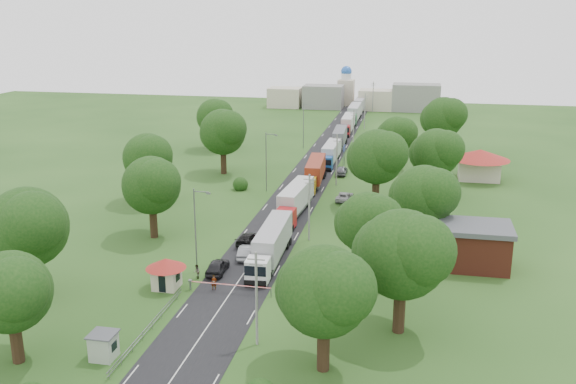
% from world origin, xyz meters
% --- Properties ---
extents(ground, '(260.00, 260.00, 0.00)m').
position_xyz_m(ground, '(0.00, 0.00, 0.00)').
color(ground, '#224617').
rests_on(ground, ground).
extents(road, '(8.00, 200.00, 0.04)m').
position_xyz_m(road, '(0.00, 20.00, 0.00)').
color(road, black).
rests_on(road, ground).
extents(boom_barrier, '(9.22, 0.35, 1.18)m').
position_xyz_m(boom_barrier, '(-1.36, -25.00, 0.89)').
color(boom_barrier, slate).
rests_on(boom_barrier, ground).
extents(guard_booth, '(4.40, 4.40, 3.45)m').
position_xyz_m(guard_booth, '(-7.20, -25.00, 2.16)').
color(guard_booth, beige).
rests_on(guard_booth, ground).
extents(kiosk, '(2.30, 2.30, 2.41)m').
position_xyz_m(kiosk, '(-7.00, -40.00, 1.23)').
color(kiosk, '#99A593').
rests_on(kiosk, ground).
extents(guard_rail, '(0.10, 17.00, 1.70)m').
position_xyz_m(guard_rail, '(-5.00, -35.00, 0.00)').
color(guard_rail, slate).
rests_on(guard_rail, ground).
extents(info_sign, '(0.12, 3.10, 4.10)m').
position_xyz_m(info_sign, '(5.20, 35.00, 3.00)').
color(info_sign, slate).
rests_on(info_sign, ground).
extents(pole_0, '(1.60, 0.24, 9.00)m').
position_xyz_m(pole_0, '(5.50, -35.00, 4.68)').
color(pole_0, gray).
rests_on(pole_0, ground).
extents(pole_1, '(1.60, 0.24, 9.00)m').
position_xyz_m(pole_1, '(5.50, -7.00, 4.68)').
color(pole_1, gray).
rests_on(pole_1, ground).
extents(pole_2, '(1.60, 0.24, 9.00)m').
position_xyz_m(pole_2, '(5.50, 21.00, 4.68)').
color(pole_2, gray).
rests_on(pole_2, ground).
extents(pole_3, '(1.60, 0.24, 9.00)m').
position_xyz_m(pole_3, '(5.50, 49.00, 4.68)').
color(pole_3, gray).
rests_on(pole_3, ground).
extents(pole_4, '(1.60, 0.24, 9.00)m').
position_xyz_m(pole_4, '(5.50, 77.00, 4.68)').
color(pole_4, gray).
rests_on(pole_4, ground).
extents(pole_5, '(1.60, 0.24, 9.00)m').
position_xyz_m(pole_5, '(5.50, 105.00, 4.68)').
color(pole_5, gray).
rests_on(pole_5, ground).
extents(lamp_0, '(2.03, 0.22, 10.00)m').
position_xyz_m(lamp_0, '(-5.35, -20.00, 5.55)').
color(lamp_0, slate).
rests_on(lamp_0, ground).
extents(lamp_1, '(2.03, 0.22, 10.00)m').
position_xyz_m(lamp_1, '(-5.35, 15.00, 5.55)').
color(lamp_1, slate).
rests_on(lamp_1, ground).
extents(lamp_2, '(2.03, 0.22, 10.00)m').
position_xyz_m(lamp_2, '(-5.35, 50.00, 5.55)').
color(lamp_2, slate).
rests_on(lamp_2, ground).
extents(tree_0, '(8.80, 8.80, 11.07)m').
position_xyz_m(tree_0, '(11.99, -37.84, 7.22)').
color(tree_0, '#382616').
rests_on(tree_0, ground).
extents(tree_1, '(9.60, 9.60, 12.05)m').
position_xyz_m(tree_1, '(17.99, -29.83, 7.85)').
color(tree_1, '#382616').
rests_on(tree_1, ground).
extents(tree_2, '(8.00, 8.00, 10.10)m').
position_xyz_m(tree_2, '(13.99, -17.86, 6.60)').
color(tree_2, '#382616').
rests_on(tree_2, ground).
extents(tree_3, '(8.80, 8.80, 11.07)m').
position_xyz_m(tree_3, '(19.99, -7.84, 7.22)').
color(tree_3, '#382616').
rests_on(tree_3, ground).
extents(tree_4, '(9.60, 9.60, 12.05)m').
position_xyz_m(tree_4, '(12.99, 10.17, 7.85)').
color(tree_4, '#382616').
rests_on(tree_4, ground).
extents(tree_5, '(8.80, 8.80, 11.07)m').
position_xyz_m(tree_5, '(21.99, 18.16, 7.22)').
color(tree_5, '#382616').
rests_on(tree_5, ground).
extents(tree_6, '(8.00, 8.00, 10.10)m').
position_xyz_m(tree_6, '(14.99, 35.14, 6.60)').
color(tree_6, '#382616').
rests_on(tree_6, ground).
extents(tree_7, '(9.60, 9.60, 12.05)m').
position_xyz_m(tree_7, '(23.99, 50.17, 7.85)').
color(tree_7, '#382616').
rests_on(tree_7, ground).
extents(tree_8, '(8.00, 8.00, 10.10)m').
position_xyz_m(tree_8, '(-14.01, -41.86, 6.60)').
color(tree_8, '#382616').
rests_on(tree_8, ground).
extents(tree_9, '(9.60, 9.60, 12.05)m').
position_xyz_m(tree_9, '(-20.01, -29.83, 7.85)').
color(tree_9, '#382616').
rests_on(tree_9, ground).
extents(tree_10, '(8.80, 8.80, 11.07)m').
position_xyz_m(tree_10, '(-15.01, -9.84, 7.22)').
color(tree_10, '#382616').
rests_on(tree_10, ground).
extents(tree_11, '(8.80, 8.80, 11.07)m').
position_xyz_m(tree_11, '(-22.01, 5.16, 7.22)').
color(tree_11, '#382616').
rests_on(tree_11, ground).
extents(tree_12, '(9.60, 9.60, 12.05)m').
position_xyz_m(tree_12, '(-16.01, 25.17, 7.85)').
color(tree_12, '#382616').
rests_on(tree_12, ground).
extents(tree_13, '(8.80, 8.80, 11.07)m').
position_xyz_m(tree_13, '(-24.01, 45.16, 7.22)').
color(tree_13, '#382616').
rests_on(tree_13, ground).
extents(house_brick, '(8.60, 6.60, 5.20)m').
position_xyz_m(house_brick, '(26.00, -12.00, 2.65)').
color(house_brick, maroon).
rests_on(house_brick, ground).
extents(house_cream, '(10.08, 10.08, 5.80)m').
position_xyz_m(house_cream, '(30.00, 30.00, 3.64)').
color(house_cream, beige).
rests_on(house_cream, ground).
extents(distant_town, '(52.00, 8.00, 8.00)m').
position_xyz_m(distant_town, '(0.68, 110.00, 3.49)').
color(distant_town, gray).
rests_on(distant_town, ground).
extents(church, '(5.00, 5.00, 12.30)m').
position_xyz_m(church, '(-4.00, 118.00, 5.39)').
color(church, beige).
rests_on(church, ground).
extents(truck_0, '(2.98, 15.39, 4.26)m').
position_xyz_m(truck_0, '(2.31, -15.33, 2.26)').
color(truck_0, white).
rests_on(truck_0, ground).
extents(truck_1, '(3.39, 15.28, 4.22)m').
position_xyz_m(truck_1, '(1.63, 3.21, 2.24)').
color(truck_1, '#AA1318').
rests_on(truck_1, ground).
extents(truck_2, '(3.36, 15.11, 4.17)m').
position_xyz_m(truck_2, '(1.75, 20.53, 2.21)').
color(truck_2, '#B98D15').
rests_on(truck_2, ground).
extents(truck_3, '(2.46, 13.96, 3.87)m').
position_xyz_m(truck_3, '(2.29, 37.12, 2.05)').
color(truck_3, '#1A4D9D').
rests_on(truck_3, ground).
extents(truck_4, '(2.95, 14.36, 3.97)m').
position_xyz_m(truck_4, '(2.08, 52.52, 2.11)').
color(truck_4, '#B0B0B0').
rests_on(truck_4, ground).
extents(truck_5, '(2.70, 14.59, 4.04)m').
position_xyz_m(truck_5, '(1.90, 71.01, 2.14)').
color(truck_5, maroon).
rests_on(truck_5, ground).
extents(truck_6, '(2.72, 15.57, 4.32)m').
position_xyz_m(truck_6, '(1.80, 87.41, 2.29)').
color(truck_6, '#26673D').
rests_on(truck_6, ground).
extents(truck_7, '(2.69, 14.54, 4.03)m').
position_xyz_m(truck_7, '(1.80, 103.77, 2.14)').
color(truck_7, '#A9A9A9').
rests_on(truck_7, ground).
extents(truck_8, '(2.61, 14.15, 3.92)m').
position_xyz_m(truck_8, '(2.21, 121.55, 2.08)').
color(truck_8, '#903B1C').
rests_on(truck_8, ground).
extents(car_lane_front, '(2.10, 4.89, 1.65)m').
position_xyz_m(car_lane_front, '(-3.00, -20.00, 0.82)').
color(car_lane_front, black).
rests_on(car_lane_front, ground).
extents(car_lane_mid, '(2.15, 4.85, 1.55)m').
position_xyz_m(car_lane_mid, '(-1.00, -14.72, 0.77)').
color(car_lane_mid, gray).
rests_on(car_lane_mid, ground).
extents(car_lane_rear, '(2.56, 5.23, 1.46)m').
position_xyz_m(car_lane_rear, '(-2.00, -10.07, 0.73)').
color(car_lane_rear, black).
rests_on(car_lane_rear, ground).
extents(car_verge_near, '(2.60, 5.07, 1.37)m').
position_xyz_m(car_verge_near, '(8.00, 12.02, 0.68)').
color(car_verge_near, '#AEAEAE').
rests_on(car_verge_near, ground).
extents(car_verge_far, '(1.99, 4.89, 1.66)m').
position_xyz_m(car_verge_far, '(5.50, 28.49, 0.83)').
color(car_verge_far, '#5A5C62').
rests_on(car_verge_far, ground).
extents(pedestrian_near, '(0.70, 0.56, 1.69)m').
position_xyz_m(pedestrian_near, '(-1.96, -24.50, 0.84)').
color(pedestrian_near, gray).
rests_on(pedestrian_near, ground).
extents(pedestrian_booth, '(0.89, 0.98, 1.64)m').
position_xyz_m(pedestrian_booth, '(-4.80, -22.00, 0.82)').
color(pedestrian_booth, gray).
rests_on(pedestrian_booth, ground).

